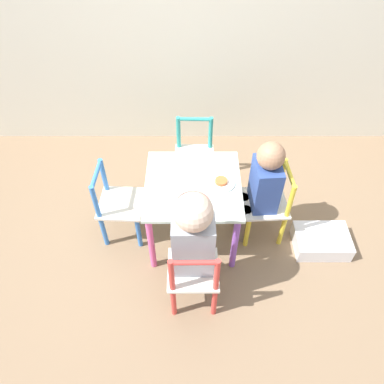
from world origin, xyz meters
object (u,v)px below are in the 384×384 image
(chair_red, at_px, (193,275))
(chair_teal, at_px, (193,157))
(kids_table, at_px, (192,193))
(plate_right, at_px, (220,182))
(child_front, at_px, (193,239))
(storage_bin, at_px, (320,241))
(plate_front, at_px, (192,204))
(child_right, at_px, (261,185))
(chair_yellow, at_px, (267,204))
(chair_blue, at_px, (117,205))

(chair_red, relative_size, chair_teal, 1.00)
(kids_table, distance_m, plate_right, 0.18)
(child_front, relative_size, storage_bin, 2.42)
(chair_red, xyz_separation_m, chair_teal, (0.01, 0.90, 0.00))
(chair_teal, xyz_separation_m, storage_bin, (0.78, -0.55, -0.20))
(chair_teal, bearing_deg, plate_front, -89.69)
(chair_red, height_order, child_right, child_right)
(kids_table, relative_size, storage_bin, 1.63)
(child_front, bearing_deg, chair_yellow, -137.23)
(kids_table, height_order, child_right, child_right)
(chair_blue, distance_m, child_right, 0.85)
(kids_table, relative_size, chair_red, 1.03)
(chair_yellow, height_order, child_front, child_front)
(chair_yellow, xyz_separation_m, plate_right, (-0.29, -0.03, 0.22))
(chair_yellow, bearing_deg, storage_bin, 66.09)
(chair_blue, bearing_deg, plate_right, -89.21)
(chair_blue, bearing_deg, plate_front, -108.60)
(kids_table, relative_size, chair_teal, 1.03)
(kids_table, xyz_separation_m, chair_red, (0.00, -0.45, -0.13))
(child_front, height_order, plate_front, child_front)
(chair_blue, relative_size, child_front, 0.65)
(chair_teal, relative_size, child_front, 0.65)
(kids_table, bearing_deg, child_right, 3.54)
(chair_red, xyz_separation_m, storage_bin, (0.78, 0.35, -0.20))
(child_right, relative_size, storage_bin, 2.19)
(kids_table, distance_m, child_right, 0.39)
(child_front, height_order, plate_right, child_front)
(plate_front, bearing_deg, child_front, -89.17)
(chair_red, bearing_deg, kids_table, -90.00)
(kids_table, height_order, chair_blue, chair_blue)
(kids_table, distance_m, plate_front, 0.18)
(chair_red, relative_size, chair_blue, 1.00)
(plate_front, distance_m, storage_bin, 0.89)
(chair_red, distance_m, plate_right, 0.52)
(chair_red, height_order, chair_teal, same)
(chair_yellow, bearing_deg, chair_red, -46.52)
(chair_yellow, relative_size, plate_front, 2.80)
(kids_table, height_order, chair_red, chair_red)
(child_front, bearing_deg, plate_front, -89.67)
(child_right, bearing_deg, chair_red, -42.52)
(chair_red, bearing_deg, plate_front, -89.74)
(chair_red, xyz_separation_m, chair_blue, (-0.45, 0.47, 0.00))
(child_front, relative_size, plate_right, 5.24)
(chair_yellow, relative_size, storage_bin, 1.57)
(chair_blue, bearing_deg, chair_teal, -44.07)
(kids_table, bearing_deg, plate_front, -90.00)
(chair_blue, relative_size, plate_front, 2.80)
(chair_red, distance_m, chair_teal, 0.90)
(kids_table, xyz_separation_m, chair_yellow, (0.45, 0.03, -0.13))
(chair_blue, bearing_deg, chair_yellow, -86.68)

